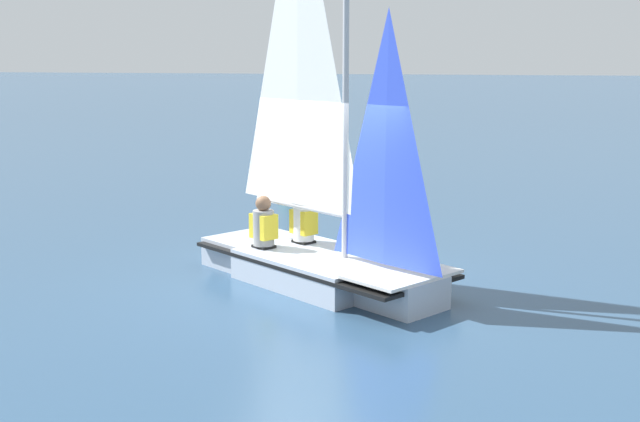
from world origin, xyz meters
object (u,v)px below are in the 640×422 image
(sailor_crew, at_px, (264,234))
(buoy_marker, at_px, (288,179))
(sailboat_main, at_px, (319,227))
(sailor_helm, at_px, (304,228))

(sailor_crew, xyz_separation_m, buoy_marker, (1.87, -7.62, -0.42))
(buoy_marker, bearing_deg, sailor_crew, 103.78)
(sailor_crew, bearing_deg, sailboat_main, 23.23)
(sailboat_main, distance_m, sailor_crew, 0.88)
(sailor_helm, relative_size, sailor_crew, 1.00)
(sailor_helm, height_order, buoy_marker, buoy_marker)
(sailor_helm, height_order, sailor_crew, sailor_helm)
(sailboat_main, distance_m, buoy_marker, 8.25)
(sailor_helm, bearing_deg, sailor_crew, -103.71)
(sailboat_main, bearing_deg, sailor_crew, -156.77)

